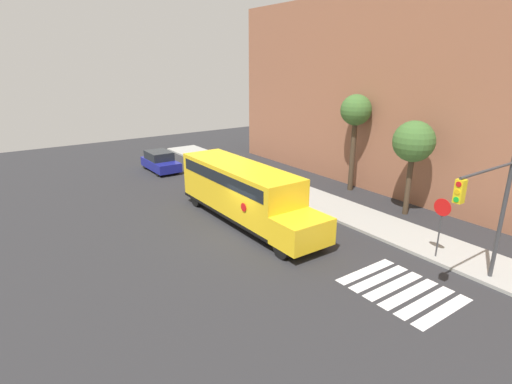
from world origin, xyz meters
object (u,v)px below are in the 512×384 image
at_px(school_bus, 243,190).
at_px(traffic_light, 489,206).
at_px(parked_car, 160,162).
at_px(tree_near_sidewalk, 414,143).
at_px(tree_far_sidewalk, 356,113).
at_px(stop_sign, 441,219).

bearing_deg(school_bus, traffic_light, 17.27).
bearing_deg(parked_car, tree_near_sidewalk, 24.47).
height_order(traffic_light, tree_far_sidewalk, tree_far_sidewalk).
xyz_separation_m(parked_car, stop_sign, (21.71, 4.14, 1.18)).
bearing_deg(stop_sign, traffic_light, -24.71).
xyz_separation_m(parked_car, traffic_light, (23.99, 3.09, 2.69)).
bearing_deg(traffic_light, parked_car, -172.66).
relative_size(parked_car, tree_near_sidewalk, 0.76).
distance_m(school_bus, parked_car, 12.88).
relative_size(parked_car, stop_sign, 1.44).
relative_size(stop_sign, tree_far_sidewalk, 0.44).
relative_size(parked_car, traffic_light, 0.81).
xyz_separation_m(school_bus, parked_car, (-12.84, 0.38, -1.02)).
bearing_deg(stop_sign, school_bus, -153.00).
bearing_deg(parked_car, school_bus, -1.68).
distance_m(traffic_light, tree_near_sidewalk, 8.18).
bearing_deg(school_bus, parked_car, 178.32).
distance_m(stop_sign, tree_near_sidewalk, 6.14).
bearing_deg(traffic_light, stop_sign, 155.29).
xyz_separation_m(stop_sign, tree_near_sidewalk, (-4.26, 3.80, 2.27)).
xyz_separation_m(school_bus, stop_sign, (8.87, 4.52, 0.16)).
xyz_separation_m(traffic_light, tree_near_sidewalk, (-6.54, 4.85, 0.76)).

